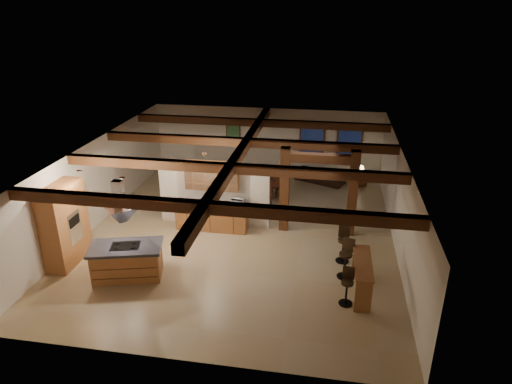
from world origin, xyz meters
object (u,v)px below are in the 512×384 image
dining_table (259,191)px  sofa (320,175)px  bar_counter (362,272)px  kitchen_island (127,261)px

dining_table → sofa: dining_table is taller
bar_counter → sofa: bearing=99.8°
sofa → bar_counter: 8.07m
kitchen_island → dining_table: size_ratio=1.11×
kitchen_island → sofa: size_ratio=1.04×
kitchen_island → dining_table: 6.51m
kitchen_island → bar_counter: size_ratio=1.19×
kitchen_island → dining_table: kitchen_island is taller
kitchen_island → sofa: (5.06, 8.21, -0.19)m
sofa → bar_counter: bearing=123.6°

